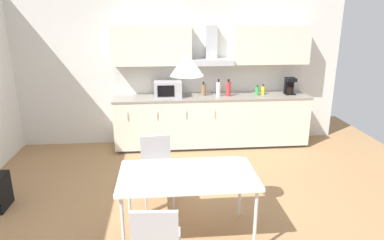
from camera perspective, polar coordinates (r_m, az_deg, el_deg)
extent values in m
cube|color=#9E754C|center=(4.32, -2.96, -15.64)|extent=(8.04, 7.78, 0.02)
cube|color=silver|center=(6.35, -4.18, 8.38)|extent=(6.44, 0.10, 2.73)
cube|color=#333333|center=(6.41, 3.24, -3.94)|extent=(3.33, 0.57, 0.05)
cube|color=silver|center=(6.26, 3.31, -0.05)|extent=(3.47, 0.62, 0.86)
cube|color=gray|center=(6.15, 3.38, 3.91)|extent=(3.49, 0.64, 0.03)
cube|color=silver|center=(5.85, -10.71, 0.64)|extent=(0.01, 0.01, 0.14)
cube|color=silver|center=(5.83, -5.86, 0.77)|extent=(0.01, 0.01, 0.14)
cube|color=silver|center=(5.84, -1.00, 0.90)|extent=(0.01, 0.01, 0.14)
cube|color=silver|center=(5.90, 3.81, 1.02)|extent=(0.01, 0.01, 0.14)
cube|color=silver|center=(6.38, 3.03, 6.79)|extent=(3.47, 0.02, 0.49)
cube|color=silver|center=(6.08, -6.74, 12.22)|extent=(1.37, 0.34, 0.68)
cube|color=silver|center=(6.38, 12.92, 12.14)|extent=(1.37, 0.34, 0.68)
cube|color=#B7BABF|center=(6.15, 3.32, 9.67)|extent=(0.73, 0.40, 0.10)
cube|color=#B7BABF|center=(6.23, 3.21, 12.66)|extent=(0.20, 0.16, 0.63)
cube|color=#ADADB2|center=(6.05, -4.03, 5.18)|extent=(0.48, 0.34, 0.28)
cube|color=black|center=(5.87, -4.38, 4.82)|extent=(0.29, 0.01, 0.20)
cube|color=black|center=(6.51, 15.94, 4.24)|extent=(0.18, 0.18, 0.02)
cylinder|color=black|center=(6.48, 16.03, 4.83)|extent=(0.12, 0.12, 0.12)
cube|color=black|center=(6.53, 15.86, 5.56)|extent=(0.16, 0.08, 0.30)
cube|color=black|center=(6.45, 16.16, 6.47)|extent=(0.18, 0.16, 0.06)
cylinder|color=brown|center=(6.15, 1.93, 5.03)|extent=(0.08, 0.08, 0.20)
cylinder|color=black|center=(6.12, 1.94, 6.15)|extent=(0.03, 0.03, 0.04)
cylinder|color=red|center=(6.13, 6.09, 5.14)|extent=(0.08, 0.08, 0.25)
cylinder|color=black|center=(6.10, 6.13, 6.54)|extent=(0.03, 0.03, 0.05)
cylinder|color=yellow|center=(6.35, 11.75, 4.86)|extent=(0.07, 0.07, 0.15)
cylinder|color=black|center=(6.34, 11.80, 5.69)|extent=(0.03, 0.03, 0.03)
cylinder|color=white|center=(6.11, 4.42, 5.16)|extent=(0.08, 0.08, 0.25)
cylinder|color=black|center=(6.08, 4.45, 6.57)|extent=(0.03, 0.03, 0.06)
cylinder|color=green|center=(6.28, 10.79, 4.77)|extent=(0.06, 0.06, 0.15)
cylinder|color=black|center=(6.26, 10.84, 5.60)|extent=(0.03, 0.03, 0.03)
cube|color=white|center=(3.59, -0.77, -9.18)|extent=(1.42, 0.79, 0.04)
cylinder|color=silver|center=(3.50, -11.42, -17.41)|extent=(0.04, 0.04, 0.72)
cylinder|color=silver|center=(3.59, 10.51, -16.37)|extent=(0.04, 0.04, 0.72)
cylinder|color=silver|center=(4.07, -10.46, -12.05)|extent=(0.04, 0.04, 0.72)
cylinder|color=silver|center=(4.15, 8.01, -11.33)|extent=(0.04, 0.04, 0.72)
cube|color=#B2B2B7|center=(4.33, -5.74, -8.60)|extent=(0.44, 0.44, 0.04)
cube|color=#B2B2B7|center=(4.41, -6.10, -5.03)|extent=(0.38, 0.08, 0.40)
cylinder|color=silver|center=(4.31, -3.09, -12.20)|extent=(0.02, 0.02, 0.43)
cylinder|color=silver|center=(4.28, -7.70, -12.58)|extent=(0.02, 0.02, 0.43)
cylinder|color=silver|center=(4.61, -3.77, -10.17)|extent=(0.02, 0.02, 0.43)
cylinder|color=silver|center=(4.58, -8.05, -10.50)|extent=(0.02, 0.02, 0.43)
cube|color=#B2B2B7|center=(2.86, -6.25, -18.31)|extent=(0.38, 0.06, 0.40)
cone|color=silver|center=(3.25, -0.85, 9.31)|extent=(0.32, 0.32, 0.22)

